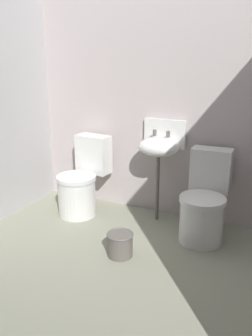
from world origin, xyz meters
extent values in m
cube|color=gray|center=(0.00, 0.00, -0.04)|extent=(3.07, 2.44, 0.08)
cube|color=#BAADAD|center=(0.00, 1.07, 1.14)|extent=(3.07, 0.10, 2.28)
cylinder|color=white|center=(-0.72, 0.58, 0.19)|extent=(0.42, 0.42, 0.38)
cylinder|color=white|center=(-0.72, 0.58, 0.40)|extent=(0.44, 0.44, 0.04)
cube|color=white|center=(-0.68, 0.88, 0.58)|extent=(0.38, 0.22, 0.40)
cylinder|color=white|center=(0.58, 0.58, 0.19)|extent=(0.39, 0.39, 0.38)
cylinder|color=white|center=(0.58, 0.58, 0.40)|extent=(0.41, 0.41, 0.04)
cube|color=white|center=(0.57, 0.88, 0.58)|extent=(0.37, 0.19, 0.40)
cylinder|color=#645C55|center=(0.07, 0.83, 0.33)|extent=(0.04, 0.04, 0.66)
ellipsoid|color=white|center=(0.07, 0.83, 0.75)|extent=(0.40, 0.32, 0.18)
cube|color=white|center=(0.07, 1.00, 0.85)|extent=(0.42, 0.04, 0.28)
cylinder|color=#645C55|center=(0.00, 0.89, 0.87)|extent=(0.04, 0.04, 0.06)
cylinder|color=#645C55|center=(0.14, 0.89, 0.87)|extent=(0.04, 0.04, 0.06)
cylinder|color=#645C55|center=(0.04, 0.06, 0.10)|extent=(0.21, 0.21, 0.19)
torus|color=#615E5B|center=(0.04, 0.06, 0.19)|extent=(0.22, 0.22, 0.02)
camera|label=1|loc=(1.23, -2.31, 1.62)|focal=38.88mm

